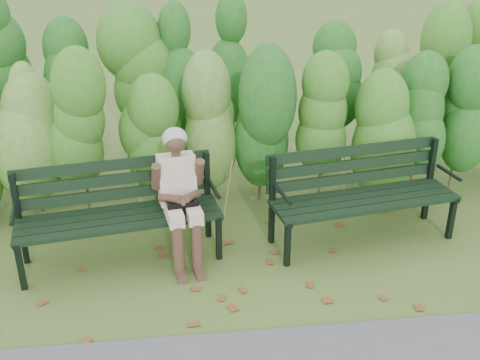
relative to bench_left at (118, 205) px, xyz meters
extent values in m
plane|color=#465B28|center=(1.17, -0.34, -0.56)|extent=(80.00, 80.00, 0.00)
cylinder|color=#47381E|center=(-0.97, 0.96, -0.16)|extent=(0.03, 0.03, 0.80)
ellipsoid|color=#39701C|center=(-0.97, 0.96, 0.48)|extent=(0.64, 0.64, 1.44)
cylinder|color=#47381E|center=(-0.36, 0.96, -0.16)|extent=(0.03, 0.03, 0.80)
ellipsoid|color=#39701C|center=(-0.36, 0.96, 0.48)|extent=(0.64, 0.64, 1.44)
cylinder|color=#47381E|center=(0.25, 0.96, -0.16)|extent=(0.03, 0.03, 0.80)
ellipsoid|color=#39701C|center=(0.25, 0.96, 0.48)|extent=(0.64, 0.64, 1.44)
cylinder|color=#47381E|center=(0.86, 0.96, -0.16)|extent=(0.03, 0.03, 0.80)
ellipsoid|color=#39701C|center=(0.86, 0.96, 0.48)|extent=(0.64, 0.64, 1.44)
cylinder|color=#47381E|center=(1.48, 0.96, -0.16)|extent=(0.03, 0.03, 0.80)
ellipsoid|color=#39701C|center=(1.48, 0.96, 0.48)|extent=(0.64, 0.64, 1.44)
cylinder|color=#47381E|center=(2.09, 0.96, -0.16)|extent=(0.03, 0.03, 0.80)
ellipsoid|color=#39701C|center=(2.09, 0.96, 0.48)|extent=(0.64, 0.64, 1.44)
cylinder|color=#47381E|center=(2.70, 0.96, -0.16)|extent=(0.03, 0.03, 0.80)
ellipsoid|color=#39701C|center=(2.70, 0.96, 0.48)|extent=(0.64, 0.64, 1.44)
cylinder|color=#47381E|center=(3.31, 0.96, -0.16)|extent=(0.03, 0.03, 0.80)
ellipsoid|color=#39701C|center=(3.31, 0.96, 0.48)|extent=(0.64, 0.64, 1.44)
cylinder|color=#47381E|center=(3.92, 0.96, -0.16)|extent=(0.03, 0.03, 0.80)
ellipsoid|color=#39701C|center=(3.92, 0.96, 0.48)|extent=(0.64, 0.64, 1.44)
cylinder|color=#47381E|center=(-1.52, 1.96, -0.01)|extent=(0.04, 0.04, 1.10)
cylinder|color=#47381E|center=(-0.75, 1.96, -0.01)|extent=(0.04, 0.04, 1.10)
ellipsoid|color=#18591B|center=(-0.75, 1.96, 0.87)|extent=(0.70, 0.70, 1.98)
cylinder|color=#47381E|center=(0.02, 1.96, -0.01)|extent=(0.04, 0.04, 1.10)
ellipsoid|color=#18591B|center=(0.02, 1.96, 0.87)|extent=(0.70, 0.70, 1.98)
cylinder|color=#47381E|center=(0.79, 1.96, -0.01)|extent=(0.04, 0.04, 1.10)
ellipsoid|color=#18591B|center=(0.79, 1.96, 0.87)|extent=(0.70, 0.70, 1.98)
cylinder|color=#47381E|center=(1.55, 1.96, -0.01)|extent=(0.04, 0.04, 1.10)
ellipsoid|color=#18591B|center=(1.55, 1.96, 0.87)|extent=(0.70, 0.70, 1.98)
cylinder|color=#47381E|center=(2.32, 1.96, -0.01)|extent=(0.04, 0.04, 1.10)
ellipsoid|color=#18591B|center=(2.32, 1.96, 0.87)|extent=(0.70, 0.70, 1.98)
cylinder|color=#47381E|center=(3.09, 1.96, -0.01)|extent=(0.04, 0.04, 1.10)
ellipsoid|color=#18591B|center=(3.09, 1.96, 0.87)|extent=(0.70, 0.70, 1.98)
cylinder|color=#47381E|center=(3.86, 1.96, -0.01)|extent=(0.04, 0.04, 1.10)
ellipsoid|color=#18591B|center=(3.86, 1.96, 0.87)|extent=(0.70, 0.70, 1.98)
cylinder|color=#47381E|center=(4.63, 1.96, -0.01)|extent=(0.04, 0.04, 1.10)
cube|color=brown|center=(0.67, 0.64, -0.55)|extent=(0.10, 0.08, 0.01)
cube|color=brown|center=(-0.79, -0.59, -0.55)|extent=(0.10, 0.09, 0.01)
cube|color=brown|center=(3.54, 0.61, -0.55)|extent=(0.09, 0.07, 0.01)
cube|color=brown|center=(-0.77, -1.09, -0.55)|extent=(0.11, 0.11, 0.01)
cube|color=brown|center=(-0.26, -0.47, -0.55)|extent=(0.11, 0.11, 0.01)
cube|color=brown|center=(2.51, -0.88, -0.55)|extent=(0.11, 0.11, 0.01)
cube|color=brown|center=(1.82, -0.12, -0.55)|extent=(0.10, 0.11, 0.01)
cube|color=brown|center=(1.28, -0.32, -0.55)|extent=(0.11, 0.10, 0.01)
cube|color=brown|center=(2.46, -1.54, -0.55)|extent=(0.11, 0.11, 0.01)
cube|color=brown|center=(0.29, 0.22, -0.55)|extent=(0.11, 0.11, 0.01)
cube|color=brown|center=(0.46, 0.60, -0.55)|extent=(0.11, 0.11, 0.01)
cube|color=brown|center=(-0.30, -0.60, -0.55)|extent=(0.11, 0.11, 0.01)
cube|color=brown|center=(0.56, -1.06, -0.55)|extent=(0.11, 0.10, 0.01)
cube|color=brown|center=(3.70, 0.29, -0.55)|extent=(0.11, 0.11, 0.01)
cube|color=brown|center=(2.43, 0.54, -0.55)|extent=(0.11, 0.10, 0.01)
cube|color=brown|center=(1.66, -0.70, -0.55)|extent=(0.08, 0.10, 0.01)
cube|color=brown|center=(3.47, -0.48, -0.55)|extent=(0.11, 0.11, 0.01)
cube|color=brown|center=(2.64, -1.19, -0.55)|extent=(0.11, 0.11, 0.01)
cube|color=brown|center=(-1.25, 0.55, -0.55)|extent=(0.10, 0.08, 0.01)
cube|color=brown|center=(2.05, 0.15, -0.55)|extent=(0.11, 0.11, 0.01)
cube|color=brown|center=(1.32, -0.75, -0.55)|extent=(0.11, 0.11, 0.01)
cube|color=brown|center=(-0.41, -0.84, -0.55)|extent=(0.10, 0.11, 0.01)
cube|color=brown|center=(-1.01, -0.26, -0.55)|extent=(0.11, 0.11, 0.01)
cube|color=brown|center=(0.55, -0.18, -0.55)|extent=(0.08, 0.10, 0.01)
cube|color=brown|center=(-0.04, -0.91, -0.55)|extent=(0.10, 0.09, 0.01)
cube|color=black|center=(0.05, -0.31, -0.08)|extent=(1.88, 0.43, 0.04)
cube|color=black|center=(0.03, -0.18, -0.08)|extent=(1.88, 0.43, 0.04)
cube|color=black|center=(0.01, -0.05, -0.08)|extent=(1.88, 0.43, 0.04)
cube|color=black|center=(-0.01, 0.08, -0.08)|extent=(1.88, 0.43, 0.04)
cube|color=black|center=(-0.03, 0.18, 0.03)|extent=(1.87, 0.37, 0.11)
cube|color=black|center=(-0.03, 0.19, 0.18)|extent=(1.87, 0.37, 0.11)
cube|color=black|center=(-0.03, 0.21, 0.33)|extent=(1.87, 0.37, 0.11)
cube|color=black|center=(-0.84, -0.47, -0.32)|extent=(0.06, 0.06, 0.47)
cube|color=black|center=(-0.91, -0.02, -0.08)|extent=(0.06, 0.06, 0.94)
cube|color=black|center=(-0.87, -0.26, -0.11)|extent=(0.14, 0.53, 0.04)
cylinder|color=black|center=(-0.86, -0.31, 0.13)|extent=(0.10, 0.39, 0.04)
cube|color=black|center=(0.94, -0.17, -0.32)|extent=(0.06, 0.06, 0.47)
cube|color=black|center=(0.87, 0.27, -0.08)|extent=(0.06, 0.06, 0.94)
cube|color=black|center=(0.91, 0.04, -0.11)|extent=(0.14, 0.53, 0.04)
cylinder|color=black|center=(0.92, -0.02, 0.13)|extent=(0.10, 0.39, 0.04)
cube|color=black|center=(2.46, -0.20, -0.09)|extent=(1.87, 0.43, 0.04)
cube|color=black|center=(2.44, -0.07, -0.09)|extent=(1.87, 0.43, 0.04)
cube|color=black|center=(2.42, 0.06, -0.09)|extent=(1.87, 0.43, 0.04)
cube|color=black|center=(2.39, 0.19, -0.09)|extent=(1.87, 0.43, 0.04)
cube|color=black|center=(2.38, 0.28, 0.03)|extent=(1.87, 0.38, 0.11)
cube|color=black|center=(2.38, 0.30, 0.18)|extent=(1.87, 0.38, 0.11)
cube|color=black|center=(2.37, 0.31, 0.32)|extent=(1.87, 0.38, 0.11)
cube|color=black|center=(1.58, -0.37, -0.32)|extent=(0.06, 0.06, 0.47)
cube|color=black|center=(1.50, 0.08, -0.09)|extent=(0.06, 0.06, 0.94)
cube|color=black|center=(1.54, -0.16, -0.11)|extent=(0.14, 0.52, 0.04)
cylinder|color=black|center=(1.55, -0.21, 0.12)|extent=(0.10, 0.39, 0.04)
cube|color=black|center=(3.35, -0.06, -0.32)|extent=(0.06, 0.06, 0.47)
cube|color=black|center=(3.27, 0.38, -0.09)|extent=(0.06, 0.06, 0.94)
cube|color=black|center=(3.31, 0.15, -0.11)|extent=(0.14, 0.52, 0.04)
cylinder|color=black|center=(3.32, 0.09, 0.12)|extent=(0.10, 0.39, 0.04)
cube|color=beige|center=(0.53, -0.23, 0.00)|extent=(0.20, 0.42, 0.13)
cube|color=beige|center=(0.70, -0.21, 0.00)|extent=(0.20, 0.42, 0.13)
cylinder|color=#4B3224|center=(0.55, -0.40, -0.30)|extent=(0.12, 0.12, 0.51)
cylinder|color=#4B3224|center=(0.72, -0.37, -0.30)|extent=(0.12, 0.12, 0.51)
cube|color=#4B3224|center=(0.57, -0.47, -0.53)|extent=(0.12, 0.21, 0.06)
cube|color=#4B3224|center=(0.74, -0.44, -0.53)|extent=(0.12, 0.21, 0.06)
cube|color=beige|center=(0.57, 0.04, 0.23)|extent=(0.38, 0.30, 0.50)
cylinder|color=#4B3224|center=(0.57, 0.02, 0.49)|extent=(0.09, 0.09, 0.10)
sphere|color=#4B3224|center=(0.57, 0.01, 0.61)|extent=(0.20, 0.20, 0.20)
ellipsoid|color=gray|center=(0.57, 0.03, 0.64)|extent=(0.23, 0.22, 0.21)
cylinder|color=#4B3224|center=(0.38, -0.07, 0.31)|extent=(0.12, 0.21, 0.30)
cylinder|color=#4B3224|center=(0.78, -0.01, 0.31)|extent=(0.12, 0.21, 0.30)
cylinder|color=#4B3224|center=(0.50, -0.18, 0.13)|extent=(0.25, 0.23, 0.13)
cylinder|color=#4B3224|center=(0.70, -0.15, 0.13)|extent=(0.19, 0.27, 0.13)
sphere|color=#4B3224|center=(0.61, -0.22, 0.11)|extent=(0.11, 0.11, 0.11)
cube|color=black|center=(0.61, -0.21, 0.04)|extent=(0.31, 0.16, 0.15)
camera|label=1|loc=(0.60, -4.84, 2.44)|focal=42.00mm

